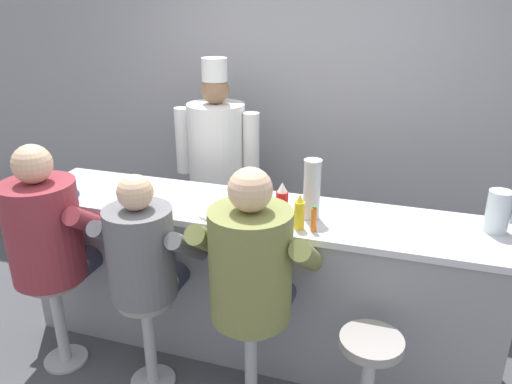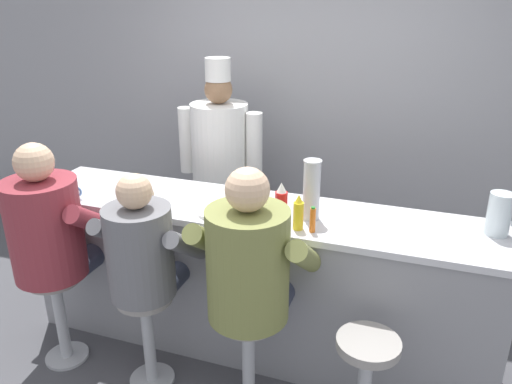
{
  "view_description": "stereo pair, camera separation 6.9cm",
  "coord_description": "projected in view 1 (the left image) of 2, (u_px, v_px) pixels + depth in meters",
  "views": [
    {
      "loc": [
        0.88,
        -2.37,
        2.23
      ],
      "look_at": [
        0.03,
        0.28,
        1.12
      ],
      "focal_mm": 35.0,
      "sensor_mm": 36.0,
      "label": 1
    },
    {
      "loc": [
        0.94,
        -2.34,
        2.23
      ],
      "look_at": [
        0.03,
        0.28,
        1.12
      ],
      "focal_mm": 35.0,
      "sensor_mm": 36.0,
      "label": 2
    }
  ],
  "objects": [
    {
      "name": "ground_plane",
      "position": [
        238.0,
        371.0,
        3.17
      ],
      "size": [
        20.0,
        20.0,
        0.0
      ],
      "primitive_type": "plane",
      "color": "#4C4C51"
    },
    {
      "name": "wall_back",
      "position": [
        305.0,
        107.0,
        4.18
      ],
      "size": [
        10.0,
        0.06,
        2.7
      ],
      "color": "#99999E",
      "rests_on": "ground_plane"
    },
    {
      "name": "diner_counter",
      "position": [
        253.0,
        278.0,
        3.26
      ],
      "size": [
        3.03,
        0.62,
        1.0
      ],
      "color": "gray",
      "rests_on": "ground_plane"
    },
    {
      "name": "ketchup_bottle_red",
      "position": [
        282.0,
        204.0,
        2.84
      ],
      "size": [
        0.07,
        0.07,
        0.24
      ],
      "color": "red",
      "rests_on": "diner_counter"
    },
    {
      "name": "mustard_bottle_yellow",
      "position": [
        299.0,
        213.0,
        2.77
      ],
      "size": [
        0.06,
        0.06,
        0.21
      ],
      "color": "yellow",
      "rests_on": "diner_counter"
    },
    {
      "name": "hot_sauce_bottle_orange",
      "position": [
        314.0,
        219.0,
        2.74
      ],
      "size": [
        0.03,
        0.03,
        0.15
      ],
      "color": "orange",
      "rests_on": "diner_counter"
    },
    {
      "name": "water_pitcher_clear",
      "position": [
        498.0,
        212.0,
        2.72
      ],
      "size": [
        0.15,
        0.13,
        0.24
      ],
      "color": "silver",
      "rests_on": "diner_counter"
    },
    {
      "name": "breakfast_plate",
      "position": [
        220.0,
        211.0,
        2.99
      ],
      "size": [
        0.27,
        0.27,
        0.05
      ],
      "color": "white",
      "rests_on": "diner_counter"
    },
    {
      "name": "cereal_bowl",
      "position": [
        52.0,
        187.0,
        3.34
      ],
      "size": [
        0.14,
        0.14,
        0.05
      ],
      "color": "white",
      "rests_on": "diner_counter"
    },
    {
      "name": "coffee_mug_tan",
      "position": [
        141.0,
        194.0,
        3.18
      ],
      "size": [
        0.14,
        0.09,
        0.08
      ],
      "color": "beige",
      "rests_on": "diner_counter"
    },
    {
      "name": "coffee_mug_blue",
      "position": [
        69.0,
        193.0,
        3.18
      ],
      "size": [
        0.13,
        0.08,
        0.09
      ],
      "color": "#4C7AB2",
      "rests_on": "diner_counter"
    },
    {
      "name": "cup_stack_steel",
      "position": [
        312.0,
        189.0,
        2.87
      ],
      "size": [
        0.11,
        0.11,
        0.36
      ],
      "color": "#B7BABF",
      "rests_on": "diner_counter"
    },
    {
      "name": "diner_seated_maroon",
      "position": [
        49.0,
        235.0,
        2.96
      ],
      "size": [
        0.65,
        0.65,
        1.47
      ],
      "color": "#B2B5BA",
      "rests_on": "ground_plane"
    },
    {
      "name": "diner_seated_grey",
      "position": [
        145.0,
        258.0,
        2.8
      ],
      "size": [
        0.57,
        0.56,
        1.36
      ],
      "color": "#B2B5BA",
      "rests_on": "ground_plane"
    },
    {
      "name": "diner_seated_olive",
      "position": [
        253.0,
        268.0,
        2.6
      ],
      "size": [
        0.65,
        0.65,
        1.47
      ],
      "color": "#B2B5BA",
      "rests_on": "ground_plane"
    },
    {
      "name": "empty_stool_round",
      "position": [
        368.0,
        371.0,
        2.56
      ],
      "size": [
        0.32,
        0.32,
        0.63
      ],
      "color": "#B2B5BA",
      "rests_on": "ground_plane"
    },
    {
      "name": "cook_in_whites_near",
      "position": [
        217.0,
        162.0,
        3.97
      ],
      "size": [
        0.7,
        0.45,
        1.79
      ],
      "color": "#232328",
      "rests_on": "ground_plane"
    }
  ]
}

